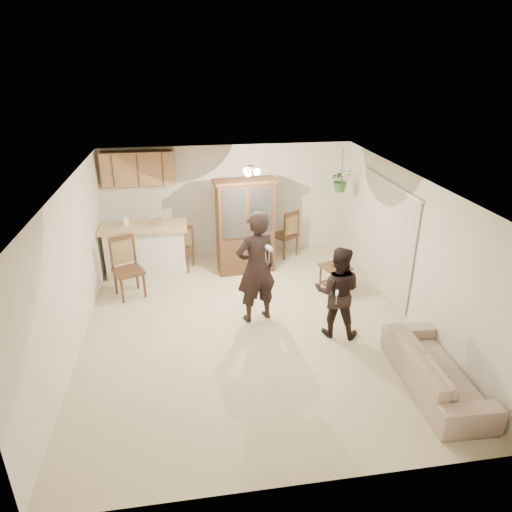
{
  "coord_description": "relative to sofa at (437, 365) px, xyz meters",
  "views": [
    {
      "loc": [
        -0.92,
        -6.65,
        4.26
      ],
      "look_at": [
        0.17,
        0.4,
        1.11
      ],
      "focal_mm": 32.0,
      "sensor_mm": 36.0,
      "label": 1
    }
  ],
  "objects": [
    {
      "name": "floor",
      "position": [
        -2.32,
        1.97,
        -0.37
      ],
      "size": [
        6.5,
        6.5,
        0.0
      ],
      "primitive_type": "plane",
      "color": "#C1B392",
      "rests_on": "ground"
    },
    {
      "name": "ceiling",
      "position": [
        -2.32,
        1.97,
        2.13
      ],
      "size": [
        5.5,
        6.5,
        0.02
      ],
      "primitive_type": "cube",
      "color": "white",
      "rests_on": "wall_back"
    },
    {
      "name": "wall_back",
      "position": [
        -2.32,
        5.22,
        0.88
      ],
      "size": [
        5.5,
        0.02,
        2.5
      ],
      "primitive_type": "cube",
      "color": "silver",
      "rests_on": "ground"
    },
    {
      "name": "wall_front",
      "position": [
        -2.32,
        -1.28,
        0.88
      ],
      "size": [
        5.5,
        0.02,
        2.5
      ],
      "primitive_type": "cube",
      "color": "silver",
      "rests_on": "ground"
    },
    {
      "name": "wall_left",
      "position": [
        -5.07,
        1.97,
        0.88
      ],
      "size": [
        0.02,
        6.5,
        2.5
      ],
      "primitive_type": "cube",
      "color": "silver",
      "rests_on": "ground"
    },
    {
      "name": "wall_right",
      "position": [
        0.43,
        1.97,
        0.88
      ],
      "size": [
        0.02,
        6.5,
        2.5
      ],
      "primitive_type": "cube",
      "color": "silver",
      "rests_on": "ground"
    },
    {
      "name": "breakfast_bar",
      "position": [
        -4.17,
        4.32,
        0.13
      ],
      "size": [
        1.6,
        0.55,
        1.0
      ],
      "primitive_type": "cube",
      "color": "silver",
      "rests_on": "floor"
    },
    {
      "name": "bar_top",
      "position": [
        -4.17,
        4.32,
        0.68
      ],
      "size": [
        1.75,
        0.7,
        0.08
      ],
      "primitive_type": "cube",
      "color": "tan",
      "rests_on": "breakfast_bar"
    },
    {
      "name": "upper_cabinets",
      "position": [
        -4.22,
        5.04,
        1.73
      ],
      "size": [
        1.5,
        0.34,
        0.7
      ],
      "primitive_type": "cube",
      "color": "olive",
      "rests_on": "wall_back"
    },
    {
      "name": "vertical_blinds",
      "position": [
        0.39,
        2.87,
        0.73
      ],
      "size": [
        0.06,
        2.3,
        2.1
      ],
      "primitive_type": null,
      "color": "beige",
      "rests_on": "wall_right"
    },
    {
      "name": "ceiling_fixture",
      "position": [
        -2.12,
        3.17,
        2.03
      ],
      "size": [
        0.36,
        0.36,
        0.2
      ],
      "primitive_type": null,
      "color": "#FFECBF",
      "rests_on": "ceiling"
    },
    {
      "name": "hanging_plant",
      "position": [
        -0.02,
        4.37,
        1.48
      ],
      "size": [
        0.43,
        0.37,
        0.48
      ],
      "primitive_type": "imported",
      "color": "#275B24",
      "rests_on": "ceiling"
    },
    {
      "name": "plant_cord",
      "position": [
        -0.02,
        4.37,
        1.81
      ],
      "size": [
        0.01,
        0.01,
        0.65
      ],
      "primitive_type": "cylinder",
      "color": "#29231E",
      "rests_on": "ceiling"
    },
    {
      "name": "sofa",
      "position": [
        0.0,
        0.0,
        0.0
      ],
      "size": [
        0.8,
        1.9,
        0.73
      ],
      "primitive_type": "imported",
      "rotation": [
        0.0,
        0.0,
        1.54
      ],
      "color": "#BFB69D",
      "rests_on": "floor"
    },
    {
      "name": "adult",
      "position": [
        -2.18,
        2.17,
        0.53
      ],
      "size": [
        0.75,
        0.61,
        1.8
      ],
      "primitive_type": "imported",
      "rotation": [
        0.0,
        0.0,
        3.44
      ],
      "color": "black",
      "rests_on": "floor"
    },
    {
      "name": "child",
      "position": [
        -0.96,
        1.5,
        0.31
      ],
      "size": [
        0.8,
        0.71,
        1.35
      ],
      "primitive_type": "imported",
      "rotation": [
        0.0,
        0.0,
        2.77
      ],
      "color": "black",
      "rests_on": "floor"
    },
    {
      "name": "china_hutch",
      "position": [
        -2.09,
        4.17,
        0.62
      ],
      "size": [
        1.31,
        0.62,
        1.99
      ],
      "rotation": [
        0.0,
        0.0,
        0.1
      ],
      "color": "#362013",
      "rests_on": "floor"
    },
    {
      "name": "side_table",
      "position": [
        -0.51,
        2.94,
        -0.08
      ],
      "size": [
        0.62,
        0.62,
        0.6
      ],
      "rotation": [
        0.0,
        0.0,
        0.31
      ],
      "color": "#362013",
      "rests_on": "floor"
    },
    {
      "name": "chair_bar",
      "position": [
        -4.44,
        3.37,
        -0.04
      ],
      "size": [
        0.68,
        0.68,
        1.16
      ],
      "rotation": [
        0.0,
        0.0,
        0.41
      ],
      "color": "#362013",
      "rests_on": "floor"
    },
    {
      "name": "chair_hutch_left",
      "position": [
        -3.42,
        4.44,
        -0.1
      ],
      "size": [
        0.54,
        0.54,
        0.94
      ],
      "rotation": [
        0.0,
        0.0,
        -0.35
      ],
      "color": "#362013",
      "rests_on": "floor"
    },
    {
      "name": "chair_hutch_right",
      "position": [
        -1.1,
        4.84,
        -0.06
      ],
      "size": [
        0.67,
        0.67,
        1.1
      ],
      "rotation": [
        0.0,
        0.0,
        3.69
      ],
      "color": "#362013",
      "rests_on": "floor"
    },
    {
      "name": "controller_adult",
      "position": [
        -2.04,
        1.73,
        1.15
      ],
      "size": [
        0.1,
        0.18,
        0.05
      ],
      "primitive_type": "cube",
      "rotation": [
        0.0,
        0.0,
        3.44
      ],
      "color": "white",
      "rests_on": "adult"
    },
    {
      "name": "controller_child",
      "position": [
        -1.09,
        1.17,
        0.59
      ],
      "size": [
        0.09,
        0.14,
        0.04
      ],
      "primitive_type": "cube",
      "rotation": [
        0.0,
        0.0,
        2.77
      ],
      "color": "white",
      "rests_on": "child"
    }
  ]
}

